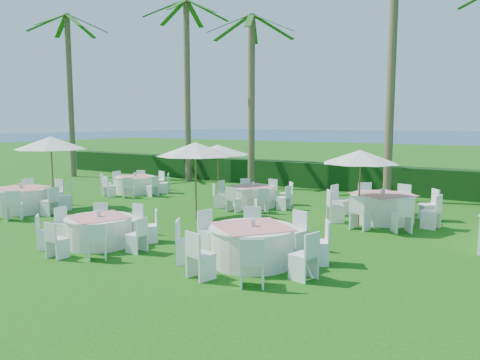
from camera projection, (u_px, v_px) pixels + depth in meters
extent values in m
plane|color=#1D4F0D|center=(140.00, 241.00, 12.38)|extent=(120.00, 120.00, 0.00)
cube|color=black|center=(318.00, 175.00, 22.37)|extent=(34.00, 1.00, 1.20)
cylinder|color=white|center=(22.00, 200.00, 16.42)|extent=(1.86, 1.86, 0.81)
cylinder|color=white|center=(21.00, 189.00, 16.37)|extent=(1.93, 1.93, 0.03)
cube|color=#DB7A7A|center=(21.00, 188.00, 16.36)|extent=(2.01, 2.01, 0.01)
cylinder|color=silver|center=(21.00, 186.00, 16.35)|extent=(0.13, 0.13, 0.17)
cube|color=white|center=(50.00, 201.00, 15.73)|extent=(0.48, 0.48, 0.97)
cube|color=white|center=(65.00, 196.00, 16.82)|extent=(0.64, 0.64, 0.97)
cube|color=white|center=(55.00, 193.00, 17.67)|extent=(0.48, 0.48, 0.97)
cube|color=white|center=(27.00, 192.00, 17.79)|extent=(0.64, 0.64, 0.97)
cube|color=white|center=(14.00, 205.00, 15.03)|extent=(0.64, 0.64, 0.97)
cylinder|color=white|center=(99.00, 232.00, 11.95)|extent=(1.63, 1.63, 0.71)
cylinder|color=white|center=(99.00, 218.00, 11.90)|extent=(1.70, 1.70, 0.03)
cube|color=#DB7A7A|center=(99.00, 217.00, 11.90)|extent=(1.69, 1.69, 0.01)
cylinder|color=silver|center=(99.00, 213.00, 11.89)|extent=(0.11, 0.11, 0.15)
cube|color=white|center=(150.00, 226.00, 12.26)|extent=(0.56, 0.56, 0.85)
cube|color=white|center=(134.00, 220.00, 13.03)|extent=(0.41, 0.41, 0.85)
cube|color=white|center=(101.00, 219.00, 13.16)|extent=(0.56, 0.56, 0.85)
cube|color=white|center=(65.00, 224.00, 12.58)|extent=(0.41, 0.41, 0.85)
cube|color=white|center=(46.00, 232.00, 11.62)|extent=(0.56, 0.56, 0.85)
cube|color=white|center=(57.00, 240.00, 10.85)|extent=(0.41, 0.41, 0.85)
cube|color=white|center=(97.00, 241.00, 10.72)|extent=(0.56, 0.56, 0.85)
cube|color=white|center=(137.00, 235.00, 11.30)|extent=(0.41, 0.41, 0.85)
cylinder|color=white|center=(252.00, 246.00, 10.40)|extent=(1.87, 1.87, 0.81)
cylinder|color=white|center=(252.00, 227.00, 10.35)|extent=(1.94, 1.94, 0.03)
cube|color=#DB7A7A|center=(252.00, 226.00, 10.35)|extent=(2.11, 2.11, 0.01)
cylinder|color=silver|center=(252.00, 223.00, 10.34)|extent=(0.13, 0.13, 0.17)
cube|color=white|center=(318.00, 243.00, 10.35)|extent=(0.62, 0.62, 0.97)
cube|color=white|center=(295.00, 232.00, 11.39)|extent=(0.55, 0.55, 0.97)
cube|color=white|center=(252.00, 227.00, 11.84)|extent=(0.62, 0.62, 0.97)
cube|color=white|center=(210.00, 231.00, 11.44)|extent=(0.55, 0.55, 0.97)
cube|color=white|center=(187.00, 242.00, 10.43)|extent=(0.62, 0.62, 0.97)
cube|color=white|center=(201.00, 255.00, 9.40)|extent=(0.55, 0.55, 0.97)
cube|color=white|center=(252.00, 262.00, 8.95)|extent=(0.62, 0.62, 0.97)
cube|color=white|center=(304.00, 256.00, 9.34)|extent=(0.55, 0.55, 0.97)
cylinder|color=white|center=(135.00, 185.00, 20.71)|extent=(1.65, 1.65, 0.72)
cylinder|color=white|center=(135.00, 177.00, 20.66)|extent=(1.72, 1.72, 0.03)
cube|color=#DB7A7A|center=(135.00, 176.00, 20.66)|extent=(1.85, 1.85, 0.01)
cylinder|color=silver|center=(135.00, 174.00, 20.65)|extent=(0.11, 0.11, 0.15)
cube|color=white|center=(164.00, 183.00, 20.74)|extent=(0.56, 0.56, 0.86)
cube|color=white|center=(159.00, 181.00, 21.63)|extent=(0.47, 0.47, 0.86)
cube|color=white|center=(140.00, 180.00, 21.98)|extent=(0.56, 0.56, 0.86)
cube|color=white|center=(119.00, 181.00, 21.58)|extent=(0.47, 0.47, 0.86)
cube|color=white|center=(106.00, 184.00, 20.66)|extent=(0.56, 0.56, 0.86)
cube|color=white|center=(109.00, 186.00, 19.77)|extent=(0.47, 0.47, 0.86)
cube|color=white|center=(129.00, 188.00, 19.42)|extent=(0.56, 0.56, 0.86)
cube|color=white|center=(153.00, 186.00, 19.83)|extent=(0.47, 0.47, 0.86)
cylinder|color=white|center=(253.00, 197.00, 17.50)|extent=(1.66, 1.66, 0.72)
cylinder|color=white|center=(253.00, 187.00, 17.46)|extent=(1.73, 1.73, 0.03)
cube|color=#DB7A7A|center=(253.00, 186.00, 17.46)|extent=(1.77, 1.77, 0.01)
cylinder|color=silver|center=(253.00, 184.00, 17.45)|extent=(0.12, 0.12, 0.15)
cube|color=white|center=(286.00, 194.00, 17.74)|extent=(0.57, 0.57, 0.86)
cube|color=white|center=(271.00, 191.00, 18.56)|extent=(0.41, 0.41, 0.86)
cube|color=white|center=(246.00, 190.00, 18.76)|extent=(0.57, 0.57, 0.86)
cube|color=white|center=(225.00, 192.00, 18.21)|extent=(0.41, 0.41, 0.86)
cube|color=white|center=(219.00, 196.00, 17.25)|extent=(0.57, 0.57, 0.86)
cube|color=white|center=(234.00, 199.00, 16.43)|extent=(0.41, 0.41, 0.86)
cube|color=white|center=(261.00, 200.00, 16.23)|extent=(0.57, 0.57, 0.86)
cube|color=white|center=(284.00, 198.00, 16.78)|extent=(0.41, 0.41, 0.86)
cylinder|color=white|center=(382.00, 208.00, 14.82)|extent=(1.93, 1.93, 0.84)
cylinder|color=white|center=(383.00, 195.00, 14.76)|extent=(2.01, 2.01, 0.03)
cube|color=#DB7A7A|center=(383.00, 194.00, 14.76)|extent=(2.14, 2.14, 0.01)
cylinder|color=silver|center=(383.00, 192.00, 14.75)|extent=(0.13, 0.13, 0.18)
cube|color=white|center=(429.00, 205.00, 14.91)|extent=(0.66, 0.66, 1.01)
cube|color=white|center=(401.00, 200.00, 15.93)|extent=(0.54, 0.54, 1.01)
cube|color=white|center=(367.00, 198.00, 16.30)|extent=(0.66, 0.66, 1.01)
cube|color=white|center=(340.00, 200.00, 15.79)|extent=(0.54, 0.54, 1.01)
cube|color=white|center=(336.00, 206.00, 14.71)|extent=(0.66, 0.66, 1.01)
cube|color=white|center=(360.00, 213.00, 13.68)|extent=(0.54, 0.54, 1.01)
cube|color=white|center=(402.00, 215.00, 13.31)|extent=(0.66, 0.66, 1.01)
cube|color=white|center=(431.00, 212.00, 13.82)|extent=(0.54, 0.54, 1.01)
cylinder|color=brown|center=(52.00, 175.00, 16.81)|extent=(0.06, 0.06, 2.52)
cone|color=silver|center=(51.00, 143.00, 16.67)|extent=(2.48, 2.48, 0.45)
sphere|color=brown|center=(51.00, 139.00, 16.65)|extent=(0.10, 0.10, 0.10)
cylinder|color=brown|center=(196.00, 183.00, 15.03)|extent=(0.06, 0.06, 2.40)
cone|color=silver|center=(195.00, 149.00, 14.90)|extent=(2.48, 2.48, 0.43)
sphere|color=brown|center=(195.00, 145.00, 14.88)|extent=(0.10, 0.10, 0.10)
cylinder|color=brown|center=(218.00, 175.00, 18.35)|extent=(0.05, 0.05, 2.17)
cone|color=silver|center=(218.00, 150.00, 18.23)|extent=(2.47, 2.47, 0.39)
sphere|color=brown|center=(218.00, 146.00, 18.21)|extent=(0.09, 0.09, 0.09)
cylinder|color=brown|center=(359.00, 190.00, 14.00)|extent=(0.05, 0.05, 2.23)
cone|color=silver|center=(360.00, 157.00, 13.87)|extent=(2.28, 2.28, 0.40)
sphere|color=brown|center=(360.00, 152.00, 13.86)|extent=(0.09, 0.09, 0.09)
cylinder|color=brown|center=(187.00, 92.00, 24.36)|extent=(0.32, 0.32, 9.33)
cube|color=#1C5214|center=(200.00, 6.00, 23.06)|extent=(2.21, 0.78, 1.00)
cube|color=#1C5214|center=(207.00, 11.00, 24.11)|extent=(1.72, 1.79, 1.00)
cube|color=#1C5214|center=(194.00, 14.00, 24.89)|extent=(0.90, 2.19, 1.00)
cube|color=#1C5214|center=(173.00, 13.00, 24.62)|extent=(2.21, 0.78, 1.00)
cube|color=#1C5214|center=(165.00, 8.00, 23.57)|extent=(1.72, 1.79, 1.00)
cube|color=#1C5214|center=(178.00, 4.00, 22.79)|extent=(0.90, 2.19, 1.00)
cylinder|color=brown|center=(251.00, 103.00, 21.90)|extent=(0.32, 0.32, 8.04)
cube|color=#1C5214|center=(272.00, 22.00, 20.82)|extent=(2.22, 0.43, 1.00)
cube|color=#1C5214|center=(273.00, 27.00, 21.90)|extent=(1.46, 1.99, 1.00)
cube|color=#1C5214|center=(254.00, 30.00, 22.54)|extent=(1.22, 2.10, 1.00)
cube|color=#1C5214|center=(233.00, 28.00, 22.11)|extent=(2.22, 0.43, 1.00)
cube|color=#1C5214|center=(230.00, 23.00, 21.03)|extent=(1.46, 1.99, 1.00)
cube|color=#1C5214|center=(250.00, 20.00, 20.38)|extent=(1.22, 2.10, 1.00)
cylinder|color=brown|center=(392.00, 51.00, 17.99)|extent=(0.32, 0.32, 11.67)
cylinder|color=brown|center=(70.00, 97.00, 26.49)|extent=(0.32, 0.32, 9.10)
cube|color=#1C5214|center=(73.00, 19.00, 25.10)|extent=(2.15, 1.09, 1.00)
cube|color=#1C5214|center=(87.00, 23.00, 26.09)|extent=(1.91, 1.58, 1.00)
cube|color=#1C5214|center=(81.00, 27.00, 26.98)|extent=(0.58, 2.22, 1.00)
cube|color=#1C5214|center=(62.00, 26.00, 26.87)|extent=(2.15, 1.09, 1.00)
cube|color=#1C5214|center=(47.00, 22.00, 25.88)|extent=(1.91, 1.58, 1.00)
cube|color=#1C5214|center=(52.00, 19.00, 24.99)|extent=(0.58, 2.22, 1.00)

